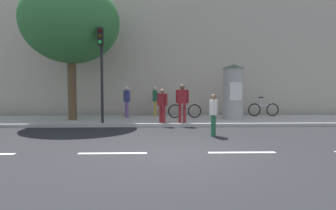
# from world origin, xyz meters

# --- Properties ---
(ground_plane) EXTENTS (80.00, 80.00, 0.00)m
(ground_plane) POSITION_xyz_m (0.00, 0.00, 0.00)
(ground_plane) COLOR #232326
(sidewalk_curb) EXTENTS (36.00, 4.00, 0.15)m
(sidewalk_curb) POSITION_xyz_m (0.00, 7.00, 0.07)
(sidewalk_curb) COLOR #B2ADA3
(sidewalk_curb) RESTS_ON ground_plane
(lane_markings) EXTENTS (25.80, 0.16, 0.01)m
(lane_markings) POSITION_xyz_m (-0.00, 0.00, 0.00)
(lane_markings) COLOR silver
(lane_markings) RESTS_ON ground_plane
(building_backdrop) EXTENTS (36.00, 5.00, 9.66)m
(building_backdrop) POSITION_xyz_m (0.00, 12.00, 4.83)
(building_backdrop) COLOR #B7A893
(building_backdrop) RESTS_ON ground_plane
(traffic_light) EXTENTS (0.24, 0.45, 4.19)m
(traffic_light) POSITION_xyz_m (-3.06, 5.24, 2.97)
(traffic_light) COLOR black
(traffic_light) RESTS_ON sidewalk_curb
(poster_column) EXTENTS (1.11, 1.11, 2.78)m
(poster_column) POSITION_xyz_m (3.25, 6.88, 1.56)
(poster_column) COLOR #9E9B93
(poster_column) RESTS_ON sidewalk_curb
(street_tree) EXTENTS (4.73, 4.73, 6.82)m
(street_tree) POSITION_xyz_m (-4.83, 6.78, 4.94)
(street_tree) COLOR brown
(street_tree) RESTS_ON sidewalk_curb
(pedestrian_tallest) EXTENTS (0.35, 0.54, 1.51)m
(pedestrian_tallest) POSITION_xyz_m (1.44, 2.61, 0.87)
(pedestrian_tallest) COLOR #1E5938
(pedestrian_tallest) RESTS_ON ground_plane
(pedestrian_in_dark_shirt) EXTENTS (0.47, 0.48, 1.53)m
(pedestrian_in_dark_shirt) POSITION_xyz_m (-0.36, 5.44, 1.04)
(pedestrian_in_dark_shirt) COLOR maroon
(pedestrian_in_dark_shirt) RESTS_ON sidewalk_curb
(pedestrian_in_red_top) EXTENTS (0.58, 0.32, 1.74)m
(pedestrian_in_red_top) POSITION_xyz_m (0.55, 5.42, 1.17)
(pedestrian_in_red_top) COLOR maroon
(pedestrian_in_red_top) RESTS_ON sidewalk_curb
(pedestrian_with_backpack) EXTENTS (0.53, 0.55, 1.70)m
(pedestrian_with_backpack) POSITION_xyz_m (3.60, 8.17, 1.17)
(pedestrian_with_backpack) COLOR #4C4C51
(pedestrian_with_backpack) RESTS_ON sidewalk_curb
(pedestrian_with_bag) EXTENTS (0.40, 0.59, 1.67)m
(pedestrian_with_bag) POSITION_xyz_m (-0.72, 8.53, 1.14)
(pedestrian_with_bag) COLOR #B78C33
(pedestrian_with_bag) RESTS_ON sidewalk_curb
(pedestrian_in_light_jacket) EXTENTS (0.38, 0.52, 1.68)m
(pedestrian_in_light_jacket) POSITION_xyz_m (-2.24, 7.73, 1.13)
(pedestrian_in_light_jacket) COLOR #724C84
(pedestrian_in_light_jacket) RESTS_ON sidewalk_curb
(bicycle_leaning) EXTENTS (1.77, 0.11, 1.09)m
(bicycle_leaning) POSITION_xyz_m (0.84, 7.47, 0.54)
(bicycle_leaning) COLOR black
(bicycle_leaning) RESTS_ON sidewalk_curb
(bicycle_upright) EXTENTS (1.77, 0.13, 1.09)m
(bicycle_upright) POSITION_xyz_m (5.36, 8.31, 0.54)
(bicycle_upright) COLOR black
(bicycle_upright) RESTS_ON sidewalk_curb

